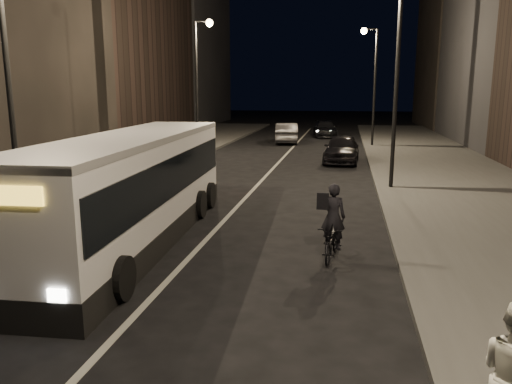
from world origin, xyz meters
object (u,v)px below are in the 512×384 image
at_px(streetlight_left_far, 200,68).
at_px(car_far, 325,129).
at_px(streetlight_left_near, 13,41).
at_px(city_bus, 133,184).
at_px(car_mid, 287,133).
at_px(cyclist_on_bicycle, 333,235).
at_px(car_near, 342,149).
at_px(streetlight_right_mid, 391,56).
at_px(streetlight_right_far, 371,71).

height_order(streetlight_left_far, car_far, streetlight_left_far).
xyz_separation_m(streetlight_left_near, streetlight_left_far, (0.00, 18.00, 0.00)).
height_order(city_bus, car_mid, city_bus).
relative_size(streetlight_left_far, cyclist_on_bicycle, 4.21).
bearing_deg(streetlight_left_near, car_mid, 80.00).
distance_m(streetlight_left_near, car_near, 18.66).
height_order(streetlight_left_near, cyclist_on_bicycle, streetlight_left_near).
xyz_separation_m(city_bus, cyclist_on_bicycle, (5.33, -0.61, -0.94)).
distance_m(streetlight_right_mid, car_mid, 19.29).
distance_m(streetlight_left_far, car_near, 10.20).
xyz_separation_m(streetlight_left_near, car_mid, (4.53, 25.70, -4.58)).
height_order(streetlight_right_far, streetlight_left_far, same).
xyz_separation_m(car_near, car_far, (-1.60, 15.76, -0.12)).
xyz_separation_m(cyclist_on_bicycle, car_mid, (-4.27, 26.75, 0.14)).
relative_size(streetlight_right_far, car_mid, 1.71).
xyz_separation_m(car_near, car_mid, (-4.31, 9.91, -0.01)).
distance_m(car_near, car_far, 15.85).
height_order(streetlight_right_far, city_bus, streetlight_right_far).
bearing_deg(car_near, streetlight_left_far, 168.82).
relative_size(streetlight_right_far, cyclist_on_bicycle, 4.21).
xyz_separation_m(streetlight_left_far, car_far, (7.24, 13.55, -4.68)).
bearing_deg(cyclist_on_bicycle, city_bus, -179.26).
bearing_deg(streetlight_right_mid, city_bus, -130.42).
relative_size(car_near, car_far, 1.00).
xyz_separation_m(streetlight_left_near, cyclist_on_bicycle, (8.80, -1.05, -4.72)).
relative_size(streetlight_left_near, car_mid, 1.71).
xyz_separation_m(streetlight_right_far, cyclist_on_bicycle, (-1.86, -25.05, -4.72)).
bearing_deg(streetlight_right_far, cyclist_on_bicycle, -94.25).
xyz_separation_m(streetlight_left_near, car_far, (7.24, 31.55, -4.68)).
bearing_deg(city_bus, car_mid, 84.87).
distance_m(streetlight_right_far, city_bus, 25.75).
xyz_separation_m(streetlight_right_far, car_mid, (-6.13, 1.70, -4.58)).
xyz_separation_m(city_bus, car_mid, (1.06, 26.14, -0.80)).
bearing_deg(streetlight_right_far, car_mid, 164.48).
bearing_deg(car_mid, cyclist_on_bicycle, 92.33).
relative_size(streetlight_left_near, car_far, 1.74).
bearing_deg(streetlight_left_near, city_bus, -7.23).
xyz_separation_m(streetlight_left_near, car_near, (8.84, 15.79, -4.57)).
bearing_deg(streetlight_left_near, streetlight_right_mid, 36.88).
xyz_separation_m(streetlight_right_mid, streetlight_left_near, (-10.66, -8.00, 0.00)).
bearing_deg(streetlight_right_mid, cyclist_on_bicycle, -101.62).
bearing_deg(city_bus, streetlight_left_far, 97.85).
relative_size(car_mid, car_far, 1.01).
distance_m(city_bus, cyclist_on_bicycle, 5.45).
distance_m(streetlight_left_near, streetlight_left_far, 18.00).
height_order(city_bus, car_far, city_bus).
bearing_deg(car_mid, streetlight_left_far, 52.79).
relative_size(streetlight_right_mid, streetlight_right_far, 1.00).
bearing_deg(car_far, car_near, -91.35).
distance_m(streetlight_right_far, streetlight_left_far, 12.24).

